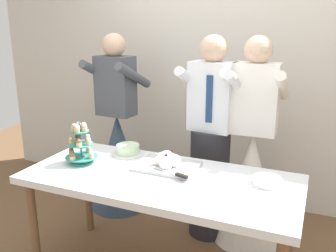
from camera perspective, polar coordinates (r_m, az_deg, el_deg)
rear_wall at (r=3.57m, az=8.41°, el=11.00°), size 5.20×0.10×2.90m
dessert_table at (r=2.43m, az=-1.24°, el=-9.41°), size 1.80×0.80×0.78m
cupcake_stand at (r=2.65m, az=-13.53°, el=-2.94°), size 0.23×0.23×0.31m
main_cake_tray at (r=2.51m, az=-0.14°, el=-5.75°), size 0.43×0.34×0.12m
plate_stack at (r=2.35m, az=15.29°, el=-8.35°), size 0.18×0.18×0.04m
round_cake at (r=2.78m, az=-6.29°, el=-3.77°), size 0.24×0.24×0.08m
person_groom at (r=2.97m, az=6.64°, el=-3.83°), size 0.50×0.53×1.66m
person_bride at (r=3.00m, az=12.81°, el=-7.26°), size 0.56×0.56×1.66m
person_guest at (r=3.50m, az=-7.85°, el=-3.62°), size 0.56×0.56×1.66m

